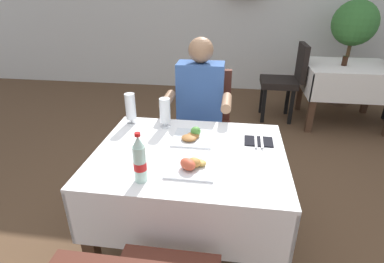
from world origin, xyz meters
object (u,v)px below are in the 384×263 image
beer_glass_left (131,107)px  beer_glass_middle (165,112)px  napkin_cutlery_set (259,141)px  potted_plant_corner (352,35)px  cola_bottle_primary (140,160)px  background_table_tumbler (345,61)px  seated_diner_far (199,110)px  main_dining_table (190,176)px  chair_far_diner_seat (204,122)px  plate_near_camera (192,165)px  background_dining_table (346,79)px  background_chair_left (287,78)px  plate_far_diner (193,137)px

beer_glass_left → beer_glass_middle: (0.24, -0.03, -0.01)m
napkin_cutlery_set → potted_plant_corner: size_ratio=0.13×
cola_bottle_primary → beer_glass_left: bearing=112.0°
background_table_tumbler → seated_diner_far: bearing=-134.4°
main_dining_table → potted_plant_corner: 3.55m
cola_bottle_primary → potted_plant_corner: bearing=59.4°
main_dining_table → seated_diner_far: seated_diner_far is taller
seated_diner_far → background_table_tumbler: 2.21m
beer_glass_middle → napkin_cutlery_set: size_ratio=1.05×
chair_far_diner_seat → plate_near_camera: 1.03m
cola_bottle_primary → background_dining_table: (1.79, 2.66, -0.29)m
chair_far_diner_seat → beer_glass_middle: chair_far_diner_seat is taller
chair_far_diner_seat → potted_plant_corner: potted_plant_corner is taller
chair_far_diner_seat → background_chair_left: size_ratio=1.00×
napkin_cutlery_set → cola_bottle_primary: bearing=-140.4°
beer_glass_middle → napkin_cutlery_set: (0.61, -0.13, -0.10)m
plate_far_diner → background_table_tumbler: 2.62m
napkin_cutlery_set → background_chair_left: (0.48, 2.17, -0.19)m
seated_diner_far → background_chair_left: seated_diner_far is taller
chair_far_diner_seat → beer_glass_middle: 0.63m
napkin_cutlery_set → background_dining_table: napkin_cutlery_set is taller
plate_near_camera → background_chair_left: (0.85, 2.52, -0.21)m
background_table_tumbler → potted_plant_corner: size_ratio=0.08×
cola_bottle_primary → seated_diner_far: bearing=81.1°
beer_glass_middle → background_chair_left: bearing=61.8°
background_chair_left → napkin_cutlery_set: bearing=-102.6°
napkin_cutlery_set → background_dining_table: bearing=61.1°
main_dining_table → cola_bottle_primary: bearing=-121.5°
seated_diner_far → background_chair_left: bearing=60.6°
plate_far_diner → background_dining_table: (1.60, 2.19, -0.20)m
chair_far_diner_seat → background_dining_table: (1.59, 1.51, 0.01)m
napkin_cutlery_set → beer_glass_left: bearing=169.4°
plate_near_camera → napkin_cutlery_set: 0.51m
chair_far_diner_seat → beer_glass_middle: bearing=-111.8°
chair_far_diner_seat → plate_near_camera: chair_far_diner_seat is taller
seated_diner_far → beer_glass_left: seated_diner_far is taller
beer_glass_left → background_dining_table: (2.05, 2.01, -0.29)m
cola_bottle_primary → potted_plant_corner: potted_plant_corner is taller
seated_diner_far → plate_near_camera: bearing=-85.8°
background_chair_left → background_table_tumbler: 0.68m
background_table_tumbler → background_chair_left: bearing=175.9°
beer_glass_middle → background_chair_left: background_chair_left is taller
chair_far_diner_seat → cola_bottle_primary: cola_bottle_primary is taller
beer_glass_left → main_dining_table: bearing=-36.5°
beer_glass_middle → napkin_cutlery_set: 0.63m
plate_far_diner → background_chair_left: 2.37m
plate_near_camera → plate_far_diner: size_ratio=1.03×
plate_far_diner → background_table_tumbler: (1.52, 2.14, 0.04)m
seated_diner_far → background_dining_table: seated_diner_far is taller
plate_near_camera → plate_far_diner: (-0.04, 0.33, -0.00)m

